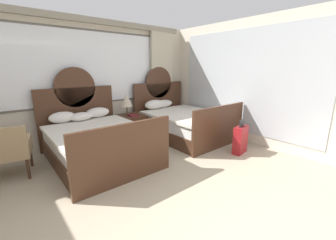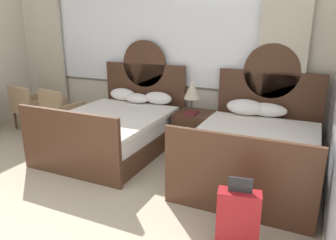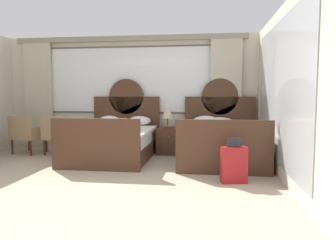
% 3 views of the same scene
% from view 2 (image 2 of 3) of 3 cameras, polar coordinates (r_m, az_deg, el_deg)
% --- Properties ---
extents(wall_back_window, '(6.00, 0.22, 2.70)m').
position_cam_2_polar(wall_back_window, '(5.87, -3.33, 11.66)').
color(wall_back_window, beige).
rests_on(wall_back_window, ground_plane).
extents(bed_near_window, '(1.58, 2.12, 1.68)m').
position_cam_2_polar(bed_near_window, '(5.19, -9.19, -1.37)').
color(bed_near_window, '#472B1C').
rests_on(bed_near_window, ground_plane).
extents(bed_near_mirror, '(1.58, 2.12, 1.68)m').
position_cam_2_polar(bed_near_mirror, '(4.42, 15.10, -5.07)').
color(bed_near_mirror, '#472B1C').
rests_on(bed_near_mirror, ground_plane).
extents(nightstand_between_beds, '(0.57, 0.59, 0.58)m').
position_cam_2_polar(nightstand_between_beds, '(5.28, 4.65, -1.68)').
color(nightstand_between_beds, '#472B1C').
rests_on(nightstand_between_beds, ground_plane).
extents(table_lamp_on_nightstand, '(0.27, 0.27, 0.50)m').
position_cam_2_polar(table_lamp_on_nightstand, '(5.18, 4.31, 5.30)').
color(table_lamp_on_nightstand, brown).
rests_on(table_lamp_on_nightstand, nightstand_between_beds).
extents(book_on_nightstand, '(0.18, 0.26, 0.03)m').
position_cam_2_polar(book_on_nightstand, '(5.09, 4.15, 1.22)').
color(book_on_nightstand, maroon).
rests_on(book_on_nightstand, nightstand_between_beds).
extents(armchair_by_window_left, '(0.71, 0.71, 0.85)m').
position_cam_2_polar(armchair_by_window_left, '(6.10, -18.60, 1.81)').
color(armchair_by_window_left, tan).
rests_on(armchair_by_window_left, ground_plane).
extents(armchair_by_window_centre, '(0.70, 0.70, 0.85)m').
position_cam_2_polar(armchair_by_window_centre, '(6.63, -23.39, 2.46)').
color(armchair_by_window_centre, tan).
rests_on(armchair_by_window_centre, ground_plane).
extents(suitcase_on_floor, '(0.40, 0.23, 0.68)m').
position_cam_2_polar(suitcase_on_floor, '(3.09, 12.32, -16.68)').
color(suitcase_on_floor, maroon).
rests_on(suitcase_on_floor, ground_plane).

